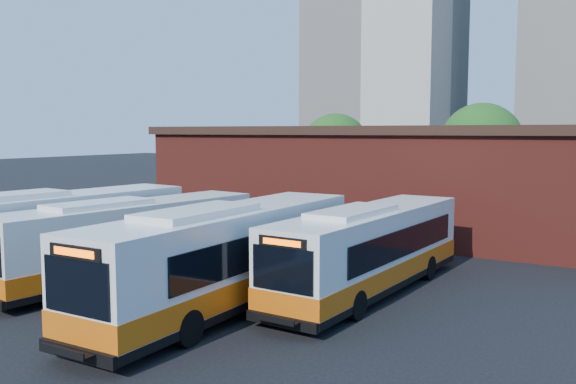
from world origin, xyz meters
The scene contains 9 objects.
ground centered at (0.00, 0.00, 0.00)m, with size 220.00×220.00×0.00m, color black.
bus_west centered at (-7.53, 0.64, 1.66)m, with size 3.94×13.59×3.66m.
bus_midwest centered at (-4.21, 2.20, 1.53)m, with size 3.95×12.56×3.37m.
bus_mideast centered at (1.74, 0.95, 1.66)m, with size 3.03×13.48×3.65m.
bus_east centered at (5.06, 5.46, 1.53)m, with size 2.97×12.44×3.36m.
transit_worker centered at (1.68, -1.30, 0.92)m, with size 0.67×0.44×1.84m, color #131D38.
depot_building centered at (0.00, 20.00, 3.26)m, with size 28.60×12.60×6.40m.
tree_west centered at (-10.00, 32.00, 4.64)m, with size 6.00×6.00×7.65m.
tree_mid centered at (2.00, 34.00, 5.08)m, with size 6.56×6.56×8.36m.
Camera 1 is at (14.29, -15.50, 6.12)m, focal length 38.00 mm.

